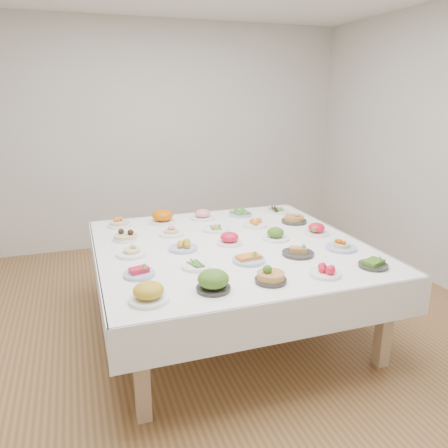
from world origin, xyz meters
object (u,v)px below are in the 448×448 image
object	(u,v)px
dish_12	(229,238)
dish_24	(277,210)
display_table	(230,252)
dish_0	(149,291)

from	to	relation	value
dish_12	dish_24	distance (m)	1.12
display_table	dish_24	distance (m)	1.12
display_table	dish_0	size ratio (longest dim) A/B	9.00
dish_0	dish_24	size ratio (longest dim) A/B	1.02
dish_0	display_table	bearing A→B (deg)	45.20
dish_0	dish_12	size ratio (longest dim) A/B	1.16
dish_24	dish_0	bearing A→B (deg)	-135.08
dish_0	dish_24	xyz separation A→B (m)	(1.59, 1.59, -0.04)
dish_24	dish_12	bearing A→B (deg)	-135.70
display_table	dish_12	xyz separation A→B (m)	(-0.00, 0.01, 0.12)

